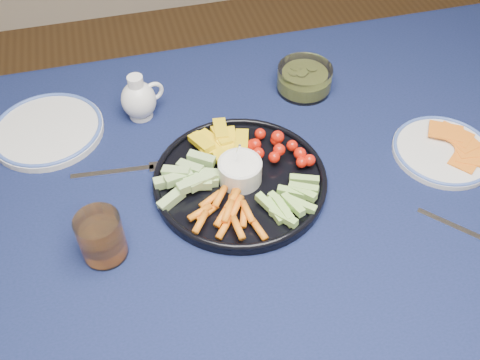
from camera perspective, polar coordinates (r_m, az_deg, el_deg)
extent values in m
cylinder|color=#462917|center=(1.80, 22.79, 4.21)|extent=(0.07, 0.07, 0.70)
cube|color=#462917|center=(0.99, 6.15, -3.56)|extent=(1.60, 1.00, 0.04)
cube|color=#0D1736|center=(0.97, 6.26, -2.72)|extent=(1.66, 1.06, 0.01)
cube|color=#0D1736|center=(1.44, -1.20, 9.51)|extent=(1.66, 0.01, 0.30)
cylinder|color=black|center=(0.99, 0.00, -0.17)|extent=(0.32, 0.32, 0.01)
torus|color=black|center=(0.98, 0.00, 0.24)|extent=(0.32, 0.32, 0.01)
cylinder|color=silver|center=(0.97, 0.00, 0.95)|extent=(0.08, 0.08, 0.04)
cylinder|color=white|center=(0.96, 0.00, 1.67)|extent=(0.07, 0.07, 0.01)
cylinder|color=white|center=(1.15, -10.50, 6.96)|extent=(0.05, 0.05, 0.01)
ellipsoid|color=white|center=(1.13, -10.76, 8.38)|extent=(0.07, 0.07, 0.08)
cylinder|color=white|center=(1.10, -11.07, 10.08)|extent=(0.03, 0.03, 0.03)
torus|color=white|center=(1.13, -9.22, 9.30)|extent=(0.05, 0.02, 0.04)
torus|color=#3F5CB2|center=(1.11, -10.96, 9.49)|extent=(0.04, 0.04, 0.00)
cylinder|color=silver|center=(1.19, 6.88, 10.68)|extent=(0.12, 0.12, 0.06)
cylinder|color=olive|center=(1.20, 6.84, 10.31)|extent=(0.10, 0.10, 0.03)
cylinder|color=silver|center=(1.12, 20.82, 2.85)|extent=(0.20, 0.20, 0.01)
torus|color=#3F5CB2|center=(1.12, 20.90, 3.08)|extent=(0.19, 0.19, 0.01)
cylinder|color=silver|center=(0.90, -14.57, -5.91)|extent=(0.07, 0.07, 0.09)
cylinder|color=orange|center=(0.91, -14.34, -6.64)|extent=(0.06, 0.06, 0.05)
cube|color=white|center=(1.04, -13.44, 0.80)|extent=(0.16, 0.03, 0.00)
cube|color=white|center=(1.04, -8.57, 1.41)|extent=(0.04, 0.03, 0.00)
cube|color=white|center=(1.00, 22.33, -4.84)|extent=(0.11, 0.12, 0.00)
cylinder|color=silver|center=(1.16, -19.80, 4.95)|extent=(0.22, 0.22, 0.01)
torus|color=#3F5CB2|center=(1.15, -19.90, 5.24)|extent=(0.22, 0.22, 0.01)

